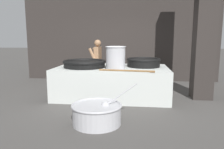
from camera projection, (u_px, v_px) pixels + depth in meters
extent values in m
plane|color=#474442|center=(112.00, 96.00, 6.04)|extent=(60.00, 60.00, 0.00)
cube|color=#2D2826|center=(120.00, 23.00, 8.17)|extent=(7.28, 0.24, 4.31)
cube|color=#2D2826|center=(206.00, 16.00, 5.54)|extent=(0.50, 0.50, 4.31)
cube|color=silver|center=(112.00, 82.00, 5.98)|extent=(2.99, 1.70, 0.82)
cylinder|color=black|center=(85.00, 64.00, 5.85)|extent=(1.09, 1.09, 0.15)
torus|color=black|center=(84.00, 62.00, 5.83)|extent=(1.14, 1.14, 0.09)
cylinder|color=black|center=(143.00, 63.00, 5.96)|extent=(0.89, 0.89, 0.20)
torus|color=black|center=(144.00, 59.00, 5.95)|extent=(0.92, 0.92, 0.07)
cylinder|color=#B7B7BC|center=(116.00, 58.00, 5.47)|extent=(0.48, 0.48, 0.56)
torus|color=#B7B7BC|center=(116.00, 47.00, 5.42)|extent=(0.51, 0.51, 0.03)
cylinder|color=brown|center=(126.00, 71.00, 5.12)|extent=(1.32, 0.17, 0.04)
cube|color=brown|center=(152.00, 72.00, 5.00)|extent=(0.13, 0.11, 0.02)
cylinder|color=#8C6647|center=(97.00, 76.00, 7.07)|extent=(0.12, 0.12, 0.76)
cylinder|color=#8C6647|center=(99.00, 75.00, 7.23)|extent=(0.12, 0.12, 0.76)
cube|color=#334C72|center=(98.00, 71.00, 7.12)|extent=(0.20, 0.24, 0.50)
cube|color=#8C6647|center=(98.00, 56.00, 7.04)|extent=(0.18, 0.47, 0.56)
cylinder|color=#8C6647|center=(93.00, 56.00, 6.83)|extent=(0.31, 0.11, 0.52)
cylinder|color=#8C6647|center=(97.00, 55.00, 7.28)|extent=(0.31, 0.11, 0.52)
sphere|color=#8C6647|center=(98.00, 43.00, 6.97)|extent=(0.21, 0.21, 0.21)
cylinder|color=#B7B7BC|center=(97.00, 115.00, 4.08)|extent=(0.91, 0.91, 0.36)
torus|color=#B7B7BC|center=(97.00, 105.00, 4.05)|extent=(0.95, 0.95, 0.05)
cylinder|color=tan|center=(97.00, 110.00, 4.06)|extent=(0.80, 0.80, 0.09)
sphere|color=#B7B7BC|center=(105.00, 106.00, 4.06)|extent=(0.16, 0.16, 0.16)
cylinder|color=#B7B7BC|center=(121.00, 95.00, 4.05)|extent=(0.60, 0.14, 0.44)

